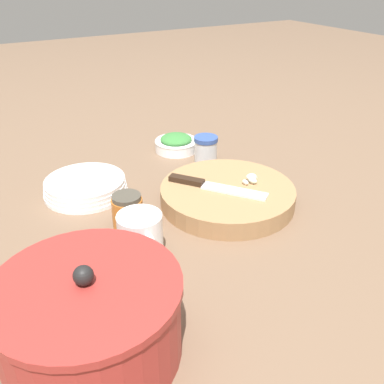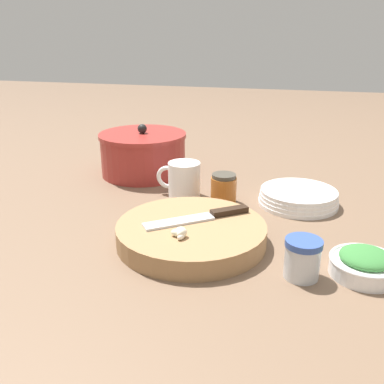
# 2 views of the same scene
# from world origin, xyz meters

# --- Properties ---
(ground_plane) EXTENTS (5.00, 5.00, 0.00)m
(ground_plane) POSITION_xyz_m (0.00, 0.00, 0.00)
(ground_plane) COLOR brown
(cutting_board) EXTENTS (0.31, 0.31, 0.04)m
(cutting_board) POSITION_xyz_m (-0.01, -0.11, 0.02)
(cutting_board) COLOR #9E754C
(cutting_board) RESTS_ON ground_plane
(chef_knife) EXTENTS (0.21, 0.17, 0.01)m
(chef_knife) POSITION_xyz_m (0.01, -0.08, 0.05)
(chef_knife) COLOR black
(chef_knife) RESTS_ON cutting_board
(garlic_cloves) EXTENTS (0.04, 0.05, 0.02)m
(garlic_cloves) POSITION_xyz_m (-0.01, -0.18, 0.05)
(garlic_cloves) COLOR silver
(garlic_cloves) RESTS_ON cutting_board
(herb_bowl) EXTENTS (0.13, 0.13, 0.05)m
(herb_bowl) POSITION_xyz_m (0.33, -0.16, 0.02)
(herb_bowl) COLOR white
(herb_bowl) RESTS_ON ground_plane
(spice_jar) EXTENTS (0.07, 0.07, 0.07)m
(spice_jar) POSITION_xyz_m (0.22, -0.19, 0.04)
(spice_jar) COLOR silver
(spice_jar) RESTS_ON ground_plane
(coffee_mug) EXTENTS (0.12, 0.09, 0.09)m
(coffee_mug) POSITION_xyz_m (-0.10, 0.15, 0.05)
(coffee_mug) COLOR white
(coffee_mug) RESTS_ON ground_plane
(plate_stack) EXTENTS (0.20, 0.20, 0.04)m
(plate_stack) POSITION_xyz_m (0.20, 0.16, 0.02)
(plate_stack) COLOR white
(plate_stack) RESTS_ON ground_plane
(honey_jar) EXTENTS (0.07, 0.07, 0.08)m
(honey_jar) POSITION_xyz_m (0.01, 0.13, 0.04)
(honey_jar) COLOR #B26023
(honey_jar) RESTS_ON ground_plane
(stock_pot) EXTENTS (0.27, 0.27, 0.16)m
(stock_pot) POSITION_xyz_m (-0.27, 0.30, 0.06)
(stock_pot) COLOR #9E2D28
(stock_pot) RESTS_ON ground_plane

